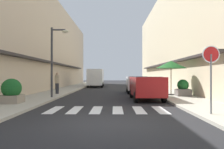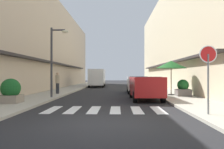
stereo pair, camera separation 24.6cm
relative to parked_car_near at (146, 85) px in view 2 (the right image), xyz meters
The scene contains 16 objects.
ground_plane 10.43m from the parked_car_near, 102.92° to the left, with size 93.10×93.10×0.00m, color #232326.
sidewalk_left 12.36m from the parked_car_near, 124.74° to the left, with size 2.66×59.25×0.12m, color #ADA899.
sidewalk_right 10.44m from the parked_car_near, 76.79° to the left, with size 2.66×59.25×0.12m, color #ADA899.
building_row_left 16.15m from the parked_car_near, 133.97° to the left, with size 5.50×40.09×10.01m.
building_row_right 13.73m from the parked_car_near, 61.12° to the left, with size 5.50×40.09×11.55m.
crosswalk 4.72m from the parked_car_near, 120.10° to the right, with size 5.20×2.20×0.01m.
parked_car_near is the anchor object (origin of this frame).
parked_car_mid 5.54m from the parked_car_near, 90.00° to the left, with size 1.87×4.04×1.47m.
delivery_van 16.54m from the parked_car_near, 105.79° to the left, with size 2.07×5.43×2.37m.
round_street_sign 6.00m from the parked_car_near, 74.41° to the right, with size 0.65×0.07×2.53m.
street_lamp 6.28m from the parked_car_near, behind, with size 1.19×0.28×4.58m.
cafe_umbrella 3.49m from the parked_car_near, 47.52° to the left, with size 2.23×2.23×2.50m.
planter_corner 7.74m from the parked_car_near, 161.07° to the right, with size 1.01×1.01×1.27m.
planter_midblock 3.27m from the parked_car_near, 30.52° to the left, with size 0.96×0.96×1.15m.
pedestrian_walking_near 11.36m from the parked_car_near, 133.38° to the left, with size 0.34×0.34×1.58m.
pedestrian_walking_far 7.24m from the parked_car_near, 152.99° to the left, with size 0.34×0.34×1.68m.
Camera 2 is at (0.57, -7.10, 1.54)m, focal length 35.56 mm.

